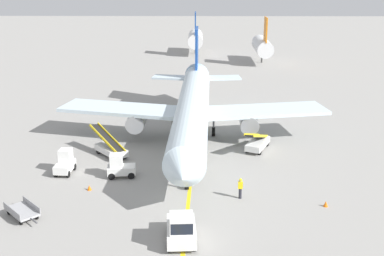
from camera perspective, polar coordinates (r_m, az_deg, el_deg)
name	(u,v)px	position (r m, az deg, el deg)	size (l,w,h in m)	color
ground_plane	(179,199)	(39.18, -1.54, -8.24)	(300.00, 300.00, 0.00)	gray
taxi_line_yellow	(191,174)	(43.69, -0.08, -5.32)	(0.30, 80.00, 0.01)	yellow
airliner	(193,109)	(50.97, 0.06, 2.22)	(28.60, 35.28, 10.10)	silver
pushback_tug	(181,229)	(33.12, -1.24, -11.56)	(2.12, 3.71, 2.20)	silver
baggage_tug_near_wing	(120,167)	(43.25, -8.35, -4.45)	(2.53, 1.57, 2.10)	silver
baggage_tug_by_cargo_door	(65,163)	(45.04, -14.44, -3.92)	(1.51, 2.50, 2.10)	silver
belt_loader_forward_hold	(110,148)	(48.17, -9.39, -2.30)	(4.24, 4.58, 2.59)	silver
belt_loader_aft_hold	(257,142)	(49.47, 7.55, -1.65)	(3.11, 5.09, 2.59)	silver
baggage_cart_loaded	(22,211)	(38.48, -19.00, -9.04)	(3.17, 3.29, 0.94)	#A5A5A8
ground_crew_marshaller	(240,188)	(39.14, 5.60, -6.87)	(0.36, 0.24, 1.70)	#26262D
safety_cone_nose_left	(326,204)	(39.34, 15.17, -8.44)	(0.36, 0.36, 0.44)	orange
safety_cone_nose_right	(89,188)	(41.47, -11.76, -6.74)	(0.36, 0.36, 0.44)	orange
distant_aircraft_mid_left	(195,38)	(104.13, 0.40, 10.33)	(3.00, 10.10, 8.80)	silver
distant_aircraft_mid_right	(262,46)	(94.88, 8.13, 9.38)	(3.00, 10.10, 8.80)	silver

